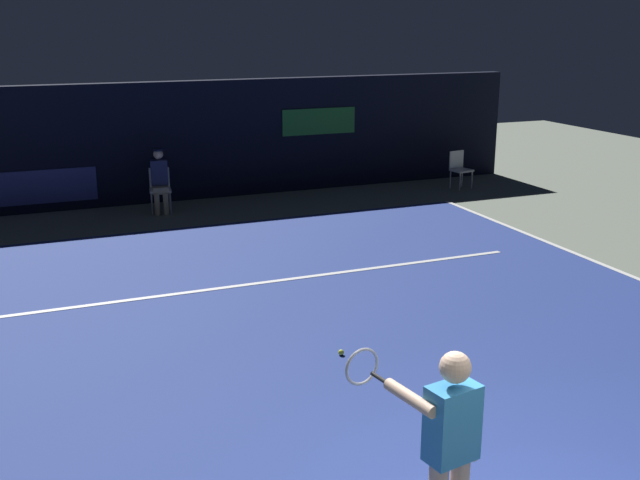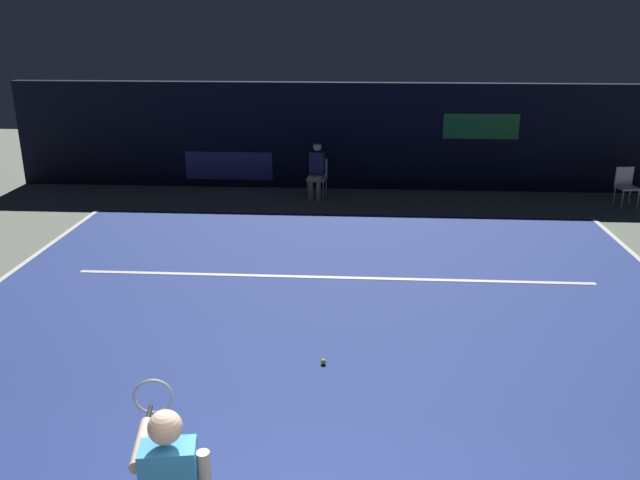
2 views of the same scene
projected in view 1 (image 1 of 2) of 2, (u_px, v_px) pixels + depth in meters
ground_plane at (313, 330)px, 9.91m from camera, size 32.83×32.83×0.00m
court_surface at (313, 329)px, 9.91m from camera, size 10.89×11.23×0.01m
line_sideline_left at (636, 278)px, 11.86m from camera, size 0.10×11.23×0.01m
line_service at (265, 282)px, 11.65m from camera, size 8.49×0.10×0.01m
back_wall at (177, 142)px, 16.74m from camera, size 16.47×0.33×2.60m
tennis_player at (448, 448)px, 5.34m from camera, size 0.74×0.93×1.73m
line_judge_on_chair at (160, 180)px, 15.78m from camera, size 0.49×0.57×1.32m
courtside_chair_near at (460, 167)px, 18.11m from camera, size 0.50×0.48×0.88m
tennis_ball at (341, 352)px, 9.13m from camera, size 0.07×0.07×0.07m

